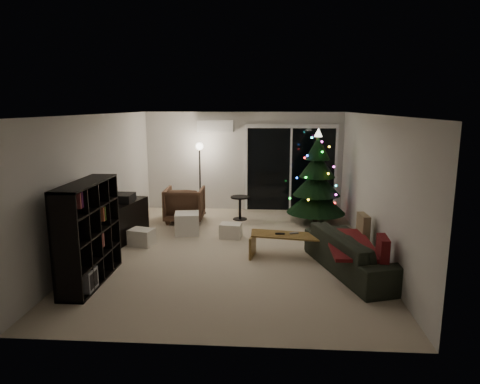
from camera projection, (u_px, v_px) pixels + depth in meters
The scene contains 18 objects.
room at pixel (260, 183), 9.22m from camera, with size 6.50×7.51×2.60m.
bookshelf at pixel (76, 233), 6.43m from camera, with size 0.39×1.55×1.55m, color black, non-canonical shape.
media_cabinet at pixel (124, 220), 8.60m from camera, with size 0.46×1.23×0.77m, color black.
stereo at pixel (123, 198), 8.51m from camera, with size 0.39×0.46×0.16m, color black.
armchair at pixel (185, 204), 9.92m from camera, with size 0.86×0.88×0.81m, color #4D3522.
ottoman at pixel (187, 223), 8.98m from camera, with size 0.50×0.50×0.45m, color beige.
cardboard_box_a at pixel (142, 237), 8.24m from camera, with size 0.45×0.34×0.32m, color beige.
cardboard_box_b at pixel (231, 231), 8.71m from camera, with size 0.42×0.32×0.30m, color beige.
side_table at pixel (240, 208), 10.09m from camera, with size 0.44×0.44×0.56m, color black.
floor_lamp at pixel (200, 180), 10.54m from camera, with size 0.27×0.27×1.71m, color black.
sofa at pixel (355, 252), 6.91m from camera, with size 2.20×0.86×0.64m, color black.
sofa_throw at pixel (350, 244), 6.89m from camera, with size 0.69×1.58×0.05m, color maroon.
cushion_a at pixel (363, 226), 7.48m from camera, with size 0.13×0.42×0.42m, color #897557.
cushion_b at pixel (383, 251), 6.21m from camera, with size 0.13×0.42×0.42m, color maroon.
coffee_table at pixel (288, 246), 7.58m from camera, with size 1.33×0.46×0.42m, color #A47737, non-canonical shape.
remote_a at pixel (280, 234), 7.55m from camera, with size 0.17×0.05×0.02m, color black.
remote_b at pixel (294, 233), 7.58m from camera, with size 0.15×0.04×0.02m, color slate.
christmas_tree at pixel (317, 177), 9.65m from camera, with size 1.34×1.34×2.16m, color black.
Camera 1 is at (0.62, -7.59, 2.65)m, focal length 32.00 mm.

